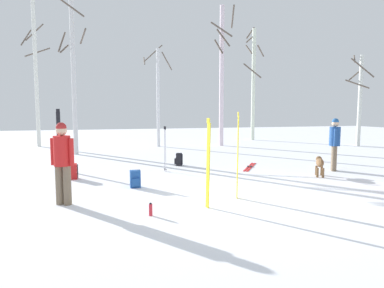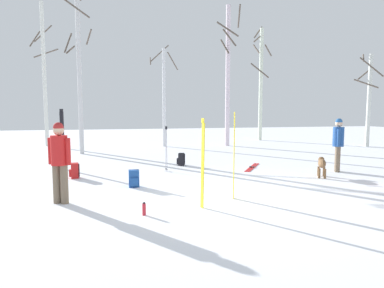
{
  "view_description": "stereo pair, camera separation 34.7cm",
  "coord_description": "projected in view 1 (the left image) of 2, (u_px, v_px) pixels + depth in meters",
  "views": [
    {
      "loc": [
        -3.2,
        -6.91,
        1.94
      ],
      "look_at": [
        -0.57,
        2.32,
        1.0
      ],
      "focal_mm": 31.3,
      "sensor_mm": 36.0,
      "label": 1
    },
    {
      "loc": [
        -2.86,
        -7.0,
        1.94
      ],
      "look_at": [
        -0.57,
        2.32,
        1.0
      ],
      "focal_mm": 31.3,
      "sensor_mm": 36.0,
      "label": 2
    }
  ],
  "objects": [
    {
      "name": "ski_poles_0",
      "position": [
        165.0,
        147.0,
        10.75
      ],
      "size": [
        0.07,
        0.27,
        1.46
      ],
      "color": "#B2B2BC",
      "rests_on": "ground_plane"
    },
    {
      "name": "person_2",
      "position": [
        62.0,
        158.0,
        6.89
      ],
      "size": [
        0.47,
        0.34,
        1.72
      ],
      "color": "#72604C",
      "rests_on": "ground_plane"
    },
    {
      "name": "ski_pair_lying_0",
      "position": [
        250.0,
        167.0,
        11.66
      ],
      "size": [
        1.19,
        1.61,
        0.05
      ],
      "color": "red",
      "rests_on": "ground_plane"
    },
    {
      "name": "water_bottle_0",
      "position": [
        151.0,
        210.0,
        6.23
      ],
      "size": [
        0.07,
        0.07,
        0.24
      ],
      "color": "red",
      "rests_on": "ground_plane"
    },
    {
      "name": "ski_pair_planted_1",
      "position": [
        208.0,
        164.0,
        6.65
      ],
      "size": [
        0.04,
        0.2,
        1.81
      ],
      "color": "yellow",
      "rests_on": "ground_plane"
    },
    {
      "name": "birch_tree_4",
      "position": [
        253.0,
        82.0,
        22.33
      ],
      "size": [
        1.56,
        1.35,
        7.57
      ],
      "color": "silver",
      "rests_on": "ground_plane"
    },
    {
      "name": "dog",
      "position": [
        320.0,
        163.0,
        10.03
      ],
      "size": [
        0.52,
        0.79,
        0.57
      ],
      "color": "brown",
      "rests_on": "ground_plane"
    },
    {
      "name": "birch_tree_3",
      "position": [
        222.0,
        73.0,
        18.57
      ],
      "size": [
        1.56,
        1.22,
        7.71
      ],
      "color": "silver",
      "rests_on": "ground_plane"
    },
    {
      "name": "ground_plane",
      "position": [
        244.0,
        196.0,
        7.68
      ],
      "size": [
        60.0,
        60.0,
        0.0
      ],
      "primitive_type": "plane",
      "color": "white"
    },
    {
      "name": "birch_tree_5",
      "position": [
        360.0,
        98.0,
        18.6
      ],
      "size": [
        1.28,
        1.44,
        5.1
      ],
      "color": "silver",
      "rests_on": "ground_plane"
    },
    {
      "name": "ski_pair_planted_0",
      "position": [
        59.0,
        140.0,
        10.98
      ],
      "size": [
        0.13,
        0.04,
        2.02
      ],
      "color": "black",
      "rests_on": "ground_plane"
    },
    {
      "name": "birch_tree_0",
      "position": [
        36.0,
        72.0,
        18.11
      ],
      "size": [
        1.35,
        1.01,
        7.86
      ],
      "color": "silver",
      "rests_on": "ground_plane"
    },
    {
      "name": "backpack_2",
      "position": [
        179.0,
        160.0,
        12.0
      ],
      "size": [
        0.33,
        0.31,
        0.44
      ],
      "color": "black",
      "rests_on": "ground_plane"
    },
    {
      "name": "backpack_0",
      "position": [
        73.0,
        172.0,
        9.61
      ],
      "size": [
        0.3,
        0.27,
        0.44
      ],
      "color": "red",
      "rests_on": "ground_plane"
    },
    {
      "name": "ski_pair_planted_2",
      "position": [
        238.0,
        156.0,
        7.33
      ],
      "size": [
        0.1,
        0.27,
        1.93
      ],
      "color": "yellow",
      "rests_on": "ground_plane"
    },
    {
      "name": "backpack_1",
      "position": [
        135.0,
        179.0,
        8.54
      ],
      "size": [
        0.26,
        0.29,
        0.44
      ],
      "color": "#1E4C99",
      "rests_on": "ground_plane"
    },
    {
      "name": "birch_tree_1",
      "position": [
        73.0,
        62.0,
        14.73
      ],
      "size": [
        1.28,
        1.28,
        8.02
      ],
      "color": "silver",
      "rests_on": "ground_plane"
    },
    {
      "name": "person_0",
      "position": [
        335.0,
        141.0,
        10.87
      ],
      "size": [
        0.34,
        0.45,
        1.72
      ],
      "color": "#72604C",
      "rests_on": "ground_plane"
    },
    {
      "name": "birch_tree_2",
      "position": [
        158.0,
        94.0,
        18.23
      ],
      "size": [
        1.64,
        1.62,
        5.65
      ],
      "color": "silver",
      "rests_on": "ground_plane"
    }
  ]
}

